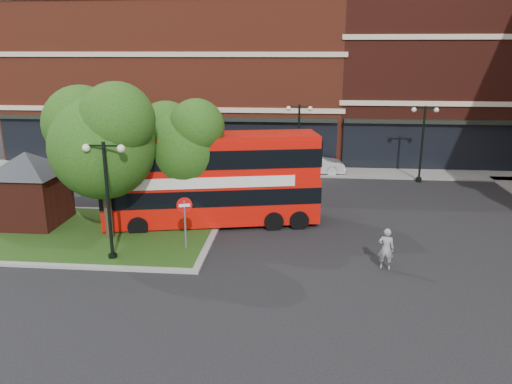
# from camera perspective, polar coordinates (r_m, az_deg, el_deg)

# --- Properties ---
(ground) EXTENTS (120.00, 120.00, 0.00)m
(ground) POSITION_cam_1_polar(r_m,az_deg,el_deg) (20.30, -1.40, -8.64)
(ground) COLOR black
(ground) RESTS_ON ground
(pavement_far) EXTENTS (44.00, 3.00, 0.12)m
(pavement_far) POSITION_cam_1_polar(r_m,az_deg,el_deg) (35.89, 1.63, 2.45)
(pavement_far) COLOR slate
(pavement_far) RESTS_ON ground
(terrace_far_left) EXTENTS (26.00, 12.00, 14.00)m
(terrace_far_left) POSITION_cam_1_polar(r_m,az_deg,el_deg) (43.56, -8.52, 13.90)
(terrace_far_left) COLOR maroon
(terrace_far_left) RESTS_ON ground
(terrace_far_right) EXTENTS (18.00, 12.00, 16.00)m
(terrace_far_right) POSITION_cam_1_polar(r_m,az_deg,el_deg) (43.95, 21.56, 14.32)
(terrace_far_right) COLOR #471911
(terrace_far_right) RESTS_ON ground
(traffic_island) EXTENTS (12.60, 7.60, 0.15)m
(traffic_island) POSITION_cam_1_polar(r_m,az_deg,el_deg) (25.08, -19.11, -4.49)
(traffic_island) COLOR gray
(traffic_island) RESTS_ON ground
(kiosk) EXTENTS (6.51, 6.51, 3.60)m
(kiosk) POSITION_cam_1_polar(r_m,az_deg,el_deg) (26.64, -24.58, 1.18)
(kiosk) COLOR #471911
(kiosk) RESTS_ON traffic_island
(tree_island_west) EXTENTS (5.40, 4.71, 7.21)m
(tree_island_west) POSITION_cam_1_polar(r_m,az_deg,el_deg) (22.96, -17.39, 6.08)
(tree_island_west) COLOR #2D2116
(tree_island_west) RESTS_ON ground
(tree_island_east) EXTENTS (4.46, 3.90, 6.29)m
(tree_island_east) POSITION_cam_1_polar(r_m,az_deg,el_deg) (24.45, -8.49, 5.88)
(tree_island_east) COLOR #2D2116
(tree_island_east) RESTS_ON ground
(lamp_island) EXTENTS (1.72, 0.36, 5.00)m
(lamp_island) POSITION_cam_1_polar(r_m,az_deg,el_deg) (20.83, -16.60, -0.38)
(lamp_island) COLOR black
(lamp_island) RESTS_ON ground
(lamp_far_left) EXTENTS (1.72, 0.36, 5.00)m
(lamp_far_left) POSITION_cam_1_polar(r_m,az_deg,el_deg) (33.31, 4.90, 6.19)
(lamp_far_left) COLOR black
(lamp_far_left) RESTS_ON ground
(lamp_far_right) EXTENTS (1.72, 0.36, 5.00)m
(lamp_far_right) POSITION_cam_1_polar(r_m,az_deg,el_deg) (34.21, 18.49, 5.69)
(lamp_far_right) COLOR black
(lamp_far_right) RESTS_ON ground
(bus) EXTENTS (10.69, 4.46, 3.98)m
(bus) POSITION_cam_1_polar(r_m,az_deg,el_deg) (24.48, -5.10, 2.11)
(bus) COLOR red
(bus) RESTS_ON ground
(woman) EXTENTS (0.70, 0.54, 1.71)m
(woman) POSITION_cam_1_polar(r_m,az_deg,el_deg) (20.53, 14.64, -6.30)
(woman) COLOR gray
(woman) RESTS_ON ground
(car_silver) EXTENTS (3.85, 1.81, 1.27)m
(car_silver) POSITION_cam_1_polar(r_m,az_deg,el_deg) (36.06, -7.39, 3.32)
(car_silver) COLOR silver
(car_silver) RESTS_ON ground
(car_white) EXTENTS (4.59, 1.98, 1.47)m
(car_white) POSITION_cam_1_polar(r_m,az_deg,el_deg) (35.19, 6.47, 3.21)
(car_white) COLOR silver
(car_white) RESTS_ON ground
(no_entry_sign) EXTENTS (0.65, 0.26, 2.43)m
(no_entry_sign) POSITION_cam_1_polar(r_m,az_deg,el_deg) (21.50, -8.15, -2.42)
(no_entry_sign) COLOR slate
(no_entry_sign) RESTS_ON ground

